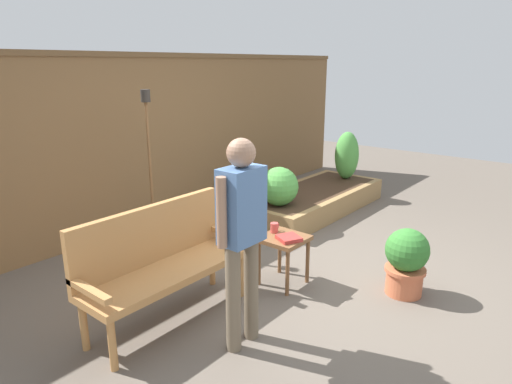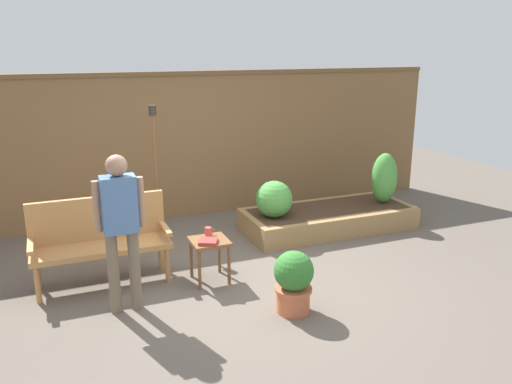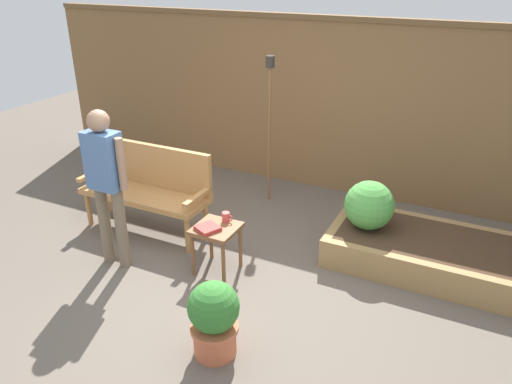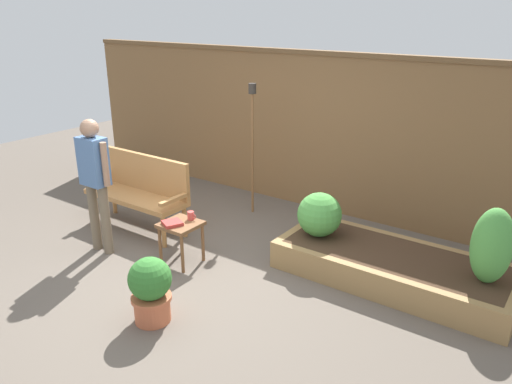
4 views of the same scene
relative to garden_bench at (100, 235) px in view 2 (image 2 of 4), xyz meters
name	(u,v)px [view 2 (image 2 of 4)]	position (x,y,z in m)	size (l,w,h in m)	color
ground_plane	(245,285)	(1.41, -0.69, -0.54)	(14.00, 14.00, 0.00)	#60564C
fence_back	(181,145)	(1.41, 1.91, 0.55)	(8.40, 0.14, 2.16)	brown
garden_bench	(100,235)	(0.00, 0.00, 0.00)	(1.44, 0.48, 0.94)	#B77F47
side_table	(209,247)	(1.10, -0.43, -0.15)	(0.40, 0.40, 0.48)	brown
cup_on_table	(208,231)	(1.13, -0.30, -0.02)	(0.11, 0.07, 0.09)	#CC4C47
book_on_table	(208,241)	(1.06, -0.52, -0.05)	(0.19, 0.19, 0.04)	#B2332D
potted_boxwood	(294,280)	(1.64, -1.40, -0.21)	(0.39, 0.39, 0.62)	#C66642
raised_planter_bed	(328,219)	(3.15, 0.55, -0.39)	(2.40, 1.00, 0.30)	#997547
shrub_near_bench	(274,199)	(2.29, 0.51, 0.00)	(0.49, 0.49, 0.49)	brown
shrub_far_corner	(384,178)	(4.04, 0.51, 0.12)	(0.36, 0.36, 0.73)	brown
tiki_torch	(155,148)	(0.88, 1.22, 0.66)	(0.10, 0.10, 1.77)	brown
person_by_bench	(120,220)	(0.14, -0.75, 0.39)	(0.47, 0.20, 1.56)	#70604C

